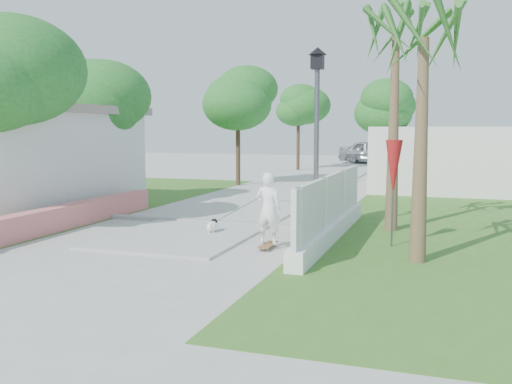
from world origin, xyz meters
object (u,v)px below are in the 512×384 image
at_px(patio_umbrella, 394,169).
at_px(parked_car, 375,152).
at_px(street_lamp, 317,133).
at_px(skateboarder, 241,211).
at_px(dog, 213,226).
at_px(bollard, 266,188).

bearing_deg(patio_umbrella, parked_car, 97.59).
height_order(street_lamp, parked_car, street_lamp).
bearing_deg(skateboarder, street_lamp, -132.17).
bearing_deg(parked_car, patio_umbrella, -157.79).
xyz_separation_m(skateboarder, dog, (-0.94, 0.59, -0.50)).
relative_size(skateboarder, parked_car, 0.41).
xyz_separation_m(patio_umbrella, skateboarder, (-3.29, -0.47, -0.99)).
xyz_separation_m(dog, parked_car, (0.45, 28.26, 0.65)).
distance_m(street_lamp, dog, 3.34).
relative_size(street_lamp, skateboarder, 2.17).
bearing_deg(street_lamp, dog, -159.35).
height_order(patio_umbrella, dog, patio_umbrella).
bearing_deg(skateboarder, patio_umbrella, -170.57).
relative_size(bollard, dog, 2.02).
relative_size(bollard, parked_car, 0.22).
distance_m(bollard, patio_umbrella, 7.25).
height_order(patio_umbrella, parked_car, patio_umbrella).
height_order(patio_umbrella, skateboarder, patio_umbrella).
xyz_separation_m(street_lamp, patio_umbrella, (1.90, -1.00, -0.74)).
xyz_separation_m(patio_umbrella, dog, (-4.23, 0.12, -1.48)).
xyz_separation_m(bollard, parked_car, (0.82, 22.88, 0.27)).
xyz_separation_m(bollard, skateboarder, (1.31, -5.97, 0.12)).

